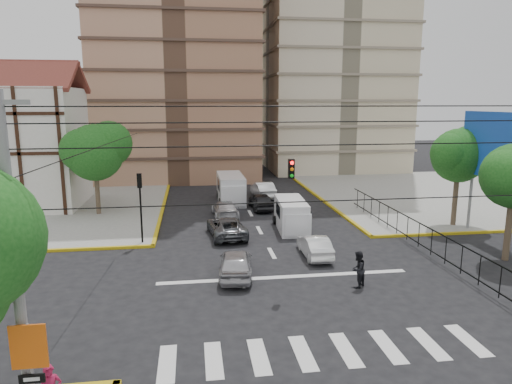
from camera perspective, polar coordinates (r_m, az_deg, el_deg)
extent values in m
plane|color=black|center=(22.83, 4.21, -11.65)|extent=(160.00, 160.00, 0.00)
cube|color=gray|center=(44.26, -28.28, -1.59)|extent=(26.00, 26.00, 0.15)
cube|color=gray|center=(48.20, 22.75, -0.17)|extent=(26.00, 26.00, 0.15)
cube|color=silver|center=(17.62, 8.56, -19.08)|extent=(12.00, 2.40, 0.01)
cube|color=silver|center=(23.91, 3.59, -10.54)|extent=(13.00, 0.40, 0.01)
cube|color=silver|center=(43.21, -27.64, 4.82)|extent=(10.00, 8.00, 10.00)
cube|color=maroon|center=(41.30, -29.28, 12.66)|extent=(10.80, 4.25, 2.65)
cube|color=maroon|center=(44.88, -27.52, 12.59)|extent=(10.80, 4.25, 2.65)
cylinder|color=slate|center=(31.79, 29.08, -2.41)|extent=(0.20, 0.20, 4.00)
cylinder|color=slate|center=(34.97, 25.18, -0.93)|extent=(0.20, 0.20, 4.00)
cube|color=silver|center=(32.79, 27.66, 5.20)|extent=(0.25, 6.00, 4.00)
cube|color=blue|center=(32.67, 27.37, 5.21)|extent=(0.08, 6.20, 4.20)
cylinder|color=#473828|center=(29.36, 29.06, -3.54)|extent=(0.36, 0.36, 4.20)
sphere|color=#164E16|center=(28.16, 28.81, 1.99)|extent=(2.70, 2.70, 2.70)
cylinder|color=#473828|center=(35.51, 23.65, -0.48)|extent=(0.36, 0.36, 4.48)
sphere|color=#164E16|center=(35.08, 24.02, 4.19)|extent=(3.80, 3.80, 3.80)
sphere|color=#164E16|center=(35.79, 25.14, 5.14)|extent=(3.04, 3.04, 3.04)
sphere|color=#164E16|center=(34.41, 23.23, 4.45)|extent=(2.85, 2.85, 2.85)
cylinder|color=#473828|center=(37.90, -19.23, 0.31)|extent=(0.36, 0.36, 4.20)
sphere|color=#164E16|center=(37.49, -19.51, 4.67)|extent=(4.40, 4.40, 4.40)
sphere|color=#164E16|center=(37.52, -17.84, 5.79)|extent=(3.52, 3.52, 3.52)
sphere|color=#164E16|center=(37.36, -20.95, 4.89)|extent=(3.30, 3.30, 3.30)
cylinder|color=black|center=(29.36, -14.16, -2.85)|extent=(0.12, 0.12, 3.50)
cube|color=black|center=(28.92, -14.37, 1.39)|extent=(0.28, 0.22, 0.90)
sphere|color=#FF0C0C|center=(28.87, -14.40, 1.97)|extent=(0.17, 0.17, 0.17)
cube|color=black|center=(21.26, 4.43, 2.91)|extent=(0.28, 0.22, 0.90)
cylinder|color=black|center=(12.68, 13.22, -0.96)|extent=(18.00, 0.03, 0.03)
cylinder|color=slate|center=(13.06, -27.78, -8.93)|extent=(0.28, 0.28, 9.00)
cylinder|color=slate|center=(14.04, -26.10, -20.45)|extent=(0.08, 0.08, 3.20)
cube|color=#E5590C|center=(13.52, -26.54, -16.92)|extent=(0.90, 0.06, 1.20)
cube|color=black|center=(13.95, -26.20, -20.20)|extent=(0.65, 0.05, 0.25)
cube|color=silver|center=(32.20, 4.40, -2.83)|extent=(2.14, 4.72, 2.12)
cube|color=silver|center=(30.49, 5.14, -3.92)|extent=(1.82, 1.22, 1.48)
cube|color=black|center=(30.06, 5.29, -3.14)|extent=(1.71, 0.21, 0.83)
cylinder|color=black|center=(30.82, 3.37, -4.88)|extent=(0.25, 0.65, 0.65)
cylinder|color=black|center=(31.21, 6.54, -4.74)|extent=(0.25, 0.65, 0.65)
cylinder|color=black|center=(33.62, 2.38, -3.51)|extent=(0.25, 0.65, 0.65)
cylinder|color=black|center=(33.97, 5.29, -3.39)|extent=(0.25, 0.65, 0.65)
cube|color=silver|center=(40.82, -3.18, 0.44)|extent=(2.21, 5.41, 2.48)
cube|color=silver|center=(38.75, -2.91, -0.39)|extent=(2.06, 1.31, 1.72)
cube|color=black|center=(38.27, -2.87, 0.37)|extent=(1.99, 0.12, 0.97)
cylinder|color=black|center=(39.24, -4.44, -1.30)|extent=(0.25, 0.75, 0.75)
cylinder|color=black|center=(39.42, -1.47, -1.22)|extent=(0.25, 0.75, 0.75)
cylinder|color=black|center=(42.61, -4.74, -0.31)|extent=(0.25, 0.75, 0.75)
cylinder|color=black|center=(42.77, -2.00, -0.23)|extent=(0.25, 0.75, 0.75)
imported|color=#AFAEB3|center=(23.74, -2.53, -8.87)|extent=(2.15, 4.35, 1.43)
imported|color=white|center=(26.89, 7.33, -6.70)|extent=(1.38, 3.85, 1.26)
imported|color=#525559|center=(30.59, -3.71, -4.34)|extent=(2.65, 5.00, 1.34)
imported|color=#AFAFB4|center=(35.58, -3.90, -2.15)|extent=(2.05, 4.56, 1.30)
imported|color=#242326|center=(38.09, 0.63, -1.15)|extent=(1.83, 4.18, 1.40)
imported|color=white|center=(42.90, 0.87, 0.32)|extent=(1.92, 4.66, 1.50)
imported|color=black|center=(22.87, 12.61, -9.42)|extent=(1.11, 1.10, 1.81)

